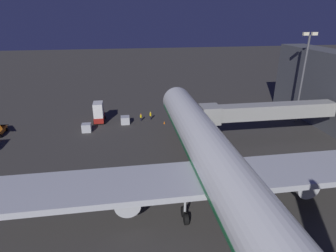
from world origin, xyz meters
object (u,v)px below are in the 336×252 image
at_px(airliner_at_gate, 227,179).
at_px(traffic_cone_nose_starboard, 164,122).
at_px(ground_crew_marshaller_fwd, 141,117).
at_px(apron_floodlight_mast, 303,72).
at_px(traffic_cone_nose_port, 185,121).
at_px(ground_crew_near_nose_gear, 151,115).
at_px(baggage_container_far_row, 125,120).
at_px(baggage_container_near_belt, 87,128).
at_px(jet_bridge, 259,112).
at_px(catering_truck, 99,112).

distance_m(airliner_at_gate, traffic_cone_nose_starboard, 31.00).
xyz_separation_m(ground_crew_marshaller_fwd, traffic_cone_nose_starboard, (-4.74, 2.45, -0.63)).
bearing_deg(apron_floodlight_mast, traffic_cone_nose_port, -7.83).
bearing_deg(ground_crew_near_nose_gear, traffic_cone_nose_port, 157.13).
xyz_separation_m(baggage_container_far_row, ground_crew_near_nose_gear, (-5.49, -1.58, 0.21)).
xyz_separation_m(baggage_container_near_belt, traffic_cone_nose_starboard, (-15.63, -1.86, -0.55)).
relative_size(jet_bridge, catering_truck, 5.50).
xyz_separation_m(jet_bridge, baggage_container_far_row, (23.43, -12.16, -4.74)).
relative_size(airliner_at_gate, baggage_container_near_belt, 36.26).
xyz_separation_m(airliner_at_gate, baggage_container_near_belt, (17.83, -28.62, -4.60)).
distance_m(apron_floodlight_mast, ground_crew_near_nose_gear, 32.38).
bearing_deg(baggage_container_near_belt, catering_truck, -112.74).
bearing_deg(apron_floodlight_mast, ground_crew_near_nose_gear, -11.49).
relative_size(baggage_container_far_row, traffic_cone_nose_port, 3.42).
bearing_deg(ground_crew_marshaller_fwd, traffic_cone_nose_starboard, 152.69).
bearing_deg(baggage_container_near_belt, ground_crew_marshaller_fwd, -158.40).
height_order(catering_truck, baggage_container_far_row, catering_truck).
distance_m(baggage_container_far_row, ground_crew_marshaller_fwd, 3.53).
xyz_separation_m(ground_crew_marshaller_fwd, traffic_cone_nose_port, (-9.14, 2.45, -0.63)).
xyz_separation_m(jet_bridge, apron_floodlight_mast, (-12.37, -7.58, 5.06)).
bearing_deg(traffic_cone_nose_port, baggage_container_far_row, -6.30).
distance_m(airliner_at_gate, traffic_cone_nose_port, 31.00).
xyz_separation_m(ground_crew_near_nose_gear, traffic_cone_nose_port, (-7.01, 2.96, -0.71)).
height_order(airliner_at_gate, ground_crew_near_nose_gear, airliner_at_gate).
bearing_deg(baggage_container_far_row, catering_truck, -18.37).
height_order(jet_bridge, apron_floodlight_mast, apron_floodlight_mast).
distance_m(ground_crew_marshaller_fwd, traffic_cone_nose_port, 9.48).
bearing_deg(traffic_cone_nose_starboard, jet_bridge, 144.89).
relative_size(airliner_at_gate, traffic_cone_nose_port, 115.33).
xyz_separation_m(baggage_container_far_row, traffic_cone_nose_starboard, (-8.10, 1.38, -0.50)).
relative_size(baggage_container_near_belt, traffic_cone_nose_port, 3.18).
xyz_separation_m(baggage_container_far_row, ground_crew_marshaller_fwd, (-3.36, -1.07, 0.13)).
distance_m(airliner_at_gate, apron_floodlight_mast, 37.70).
bearing_deg(traffic_cone_nose_port, apron_floodlight_mast, 172.17).
relative_size(apron_floodlight_mast, catering_truck, 4.05).
distance_m(catering_truck, traffic_cone_nose_port, 18.29).
xyz_separation_m(jet_bridge, traffic_cone_nose_port, (10.93, -10.78, -5.24)).
distance_m(baggage_container_far_row, traffic_cone_nose_starboard, 8.23).
relative_size(jet_bridge, baggage_container_far_row, 13.18).
relative_size(apron_floodlight_mast, ground_crew_near_nose_gear, 10.16).
relative_size(baggage_container_far_row, ground_crew_marshaller_fwd, 1.14).
bearing_deg(apron_floodlight_mast, ground_crew_marshaller_fwd, -9.88).
bearing_deg(apron_floodlight_mast, catering_truck, -8.80).
bearing_deg(ground_crew_marshaller_fwd, ground_crew_near_nose_gear, -166.52).
distance_m(airliner_at_gate, ground_crew_marshaller_fwd, 33.96).
bearing_deg(catering_truck, traffic_cone_nose_starboard, 166.77).
distance_m(airliner_at_gate, catering_truck, 37.30).
bearing_deg(ground_crew_marshaller_fwd, traffic_cone_nose_port, 165.01).
height_order(jet_bridge, baggage_container_far_row, jet_bridge).
bearing_deg(jet_bridge, baggage_container_near_belt, -16.06).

